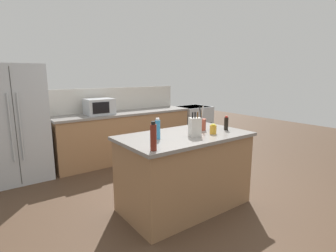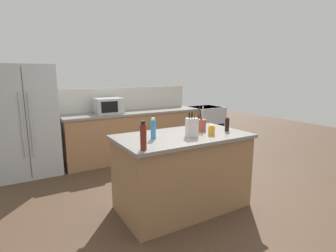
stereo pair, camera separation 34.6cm
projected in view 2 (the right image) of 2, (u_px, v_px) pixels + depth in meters
The scene contains 13 objects.
ground_plane at pixel (182, 206), 3.36m from camera, with size 14.00×14.00×0.00m, color #473323.
back_counter_run at pixel (134, 134), 5.27m from camera, with size 2.75×0.66×0.94m.
wall_backsplash at pixel (127, 99), 5.41m from camera, with size 2.71×0.03×0.46m, color beige.
kitchen_island at pixel (182, 171), 3.27m from camera, with size 1.61×0.91×0.94m.
refrigerator at pixel (25, 121), 4.29m from camera, with size 0.96×0.75×1.82m.
range_oven at pixel (205, 126), 6.17m from camera, with size 0.76×0.65×0.92m.
microwave at pixel (109, 106), 4.91m from camera, with size 0.50×0.39×0.29m.
knife_block at pixel (192, 127), 3.06m from camera, with size 0.15×0.13×0.29m.
utensil_crock at pixel (201, 125), 3.38m from camera, with size 0.12×0.12×0.32m.
dish_soap_bottle at pixel (153, 129), 2.97m from camera, with size 0.06×0.06×0.24m.
honey_jar at pixel (212, 130), 3.16m from camera, with size 0.08×0.08×0.12m.
vinegar_bottle at pixel (143, 137), 2.51m from camera, with size 0.06×0.06×0.29m.
soy_sauce_bottle at pixel (227, 125), 3.36m from camera, with size 0.05×0.05×0.19m.
Camera 2 is at (-1.72, -2.58, 1.66)m, focal length 28.00 mm.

